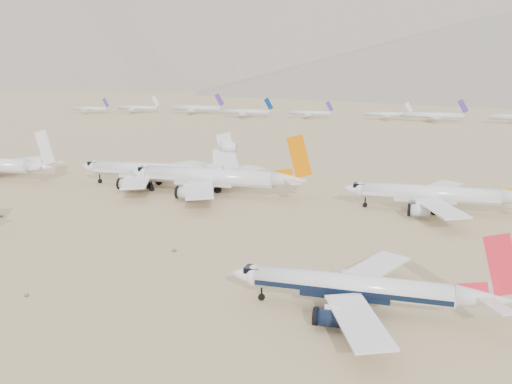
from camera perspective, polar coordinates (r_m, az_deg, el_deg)
ground at (r=99.45m, az=4.53°, el=-10.04°), size 7000.00×7000.00×0.00m
main_airliner at (r=91.85m, az=10.69°, el=-9.43°), size 41.95×40.97×14.80m
row2_gold_tail at (r=158.70m, az=17.69°, el=-0.26°), size 47.95×46.90×17.07m
row2_orange_tail at (r=171.36m, az=-4.05°, el=1.43°), size 54.48×53.30×19.43m
row2_white_trijet at (r=185.98m, az=-9.81°, el=2.12°), size 52.62×51.43×18.65m
distant_storage_row at (r=437.95m, az=8.65°, el=7.82°), size 462.29×63.64×14.89m
mountain_range at (r=1745.40m, az=19.35°, el=16.68°), size 7354.00×3024.00×470.00m
desert_scrub at (r=88.77m, az=-16.83°, el=-13.22°), size 219.83×121.67×0.63m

